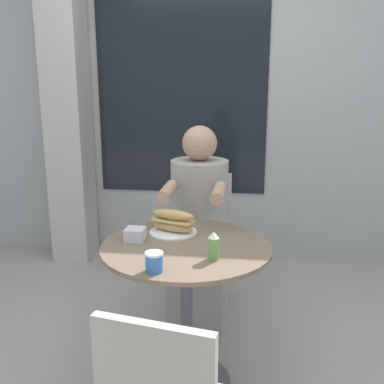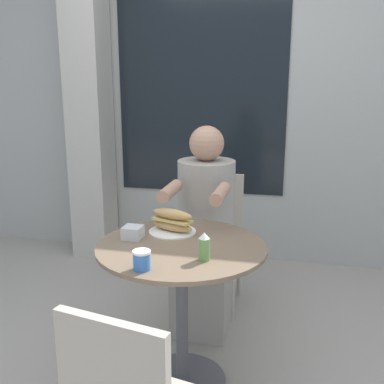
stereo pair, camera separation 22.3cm
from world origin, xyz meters
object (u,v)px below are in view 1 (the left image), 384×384
(seated_diner, at_px, (199,242))
(drink_cup, at_px, (154,262))
(cafe_table, at_px, (186,283))
(sandwich_on_plate, at_px, (173,223))
(condiment_bottle, at_px, (213,246))
(diner_chair, at_px, (204,226))

(seated_diner, relative_size, drink_cup, 15.10)
(cafe_table, bearing_deg, sandwich_on_plate, 119.00)
(drink_cup, xyz_separation_m, condiment_bottle, (0.23, 0.15, 0.02))
(seated_diner, distance_m, condiment_bottle, 0.80)
(seated_diner, xyz_separation_m, drink_cup, (-0.08, -0.89, 0.24))
(seated_diner, bearing_deg, sandwich_on_plate, 79.30)
(drink_cup, bearing_deg, sandwich_on_plate, 90.22)
(diner_chair, height_order, sandwich_on_plate, diner_chair)
(diner_chair, relative_size, drink_cup, 10.69)
(cafe_table, relative_size, diner_chair, 0.92)
(drink_cup, bearing_deg, cafe_table, 74.30)
(seated_diner, xyz_separation_m, condiment_bottle, (0.14, -0.74, 0.26))
(seated_diner, bearing_deg, drink_cup, 85.13)
(diner_chair, height_order, seated_diner, seated_diner)
(diner_chair, xyz_separation_m, drink_cup, (-0.08, -1.24, 0.26))
(cafe_table, bearing_deg, drink_cup, -105.70)
(diner_chair, xyz_separation_m, condiment_bottle, (0.14, -1.08, 0.28))
(cafe_table, distance_m, drink_cup, 0.40)
(diner_chair, xyz_separation_m, seated_diner, (-0.00, -0.35, 0.02))
(sandwich_on_plate, bearing_deg, condiment_bottle, -54.19)
(sandwich_on_plate, xyz_separation_m, drink_cup, (0.00, -0.47, -0.01))
(diner_chair, bearing_deg, seated_diner, 90.19)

